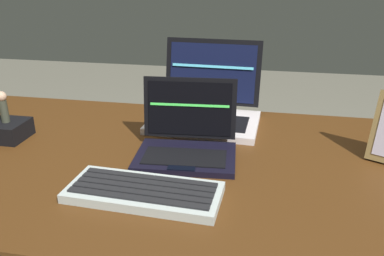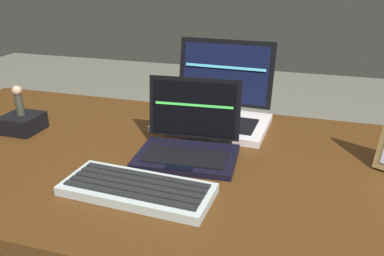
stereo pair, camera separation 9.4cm
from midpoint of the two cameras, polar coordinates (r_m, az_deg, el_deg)
name	(u,v)px [view 1 (the left image)]	position (r m, az deg, el deg)	size (l,w,h in m)	color
desk	(178,186)	(1.05, -4.71, -8.58)	(1.79, 0.81, 0.73)	#492910
laptop_front	(187,142)	(1.00, -3.48, -2.15)	(0.27, 0.22, 0.19)	black
laptop_rear	(206,107)	(1.23, -0.06, 3.06)	(0.35, 0.29, 0.24)	silver
external_keyboard	(144,192)	(0.86, -10.26, -9.31)	(0.34, 0.15, 0.02)	#B5C1BE
figurine_stand	(8,130)	(1.25, -27.44, -0.33)	(0.10, 0.10, 0.05)	black
figurine	(3,105)	(1.23, -28.07, 2.94)	(0.03, 0.03, 0.09)	#383B2E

